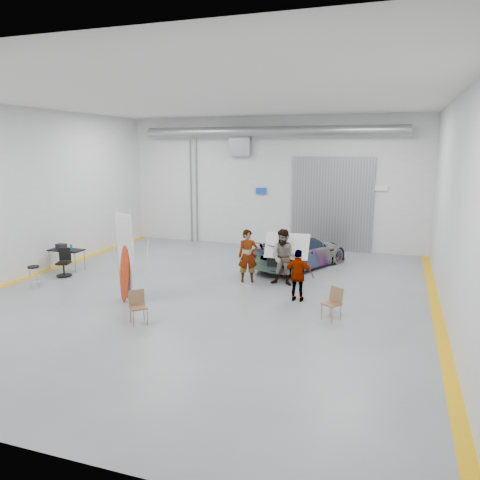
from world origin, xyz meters
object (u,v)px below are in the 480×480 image
(folding_chair_near, at_px, (139,314))
(folding_chair_far, at_px, (331,310))
(work_table, at_px, (65,249))
(office_chair, at_px, (65,264))
(person_b, at_px, (284,257))
(surfboard_display, at_px, (128,265))
(sedan_car, at_px, (300,251))
(person_a, at_px, (248,256))
(person_c, at_px, (298,275))
(shop_stool, at_px, (34,277))

(folding_chair_near, bearing_deg, folding_chair_far, -22.11)
(folding_chair_far, bearing_deg, work_table, -158.83)
(office_chair, bearing_deg, person_b, -6.28)
(surfboard_display, relative_size, folding_chair_far, 3.22)
(sedan_car, bearing_deg, surfboard_display, 80.30)
(sedan_car, distance_m, person_b, 2.59)
(work_table, bearing_deg, folding_chair_near, -35.48)
(person_a, distance_m, folding_chair_near, 4.96)
(person_b, relative_size, person_c, 1.20)
(folding_chair_near, height_order, folding_chair_far, folding_chair_far)
(shop_stool, xyz_separation_m, office_chair, (-0.07, 1.59, 0.06))
(folding_chair_near, xyz_separation_m, office_chair, (-5.00, 3.24, 0.17))
(folding_chair_far, bearing_deg, office_chair, -155.46)
(folding_chair_near, relative_size, shop_stool, 1.16)
(surfboard_display, relative_size, office_chair, 2.84)
(folding_chair_near, bearing_deg, person_b, 15.24)
(sedan_car, height_order, person_b, person_b)
(shop_stool, bearing_deg, person_a, 25.15)
(sedan_car, distance_m, person_a, 2.91)
(work_table, bearing_deg, person_c, -4.49)
(person_b, distance_m, work_table, 8.35)
(shop_stool, bearing_deg, surfboard_display, -3.29)
(surfboard_display, height_order, office_chair, surfboard_display)
(person_a, distance_m, person_b, 1.28)
(person_a, relative_size, folding_chair_far, 2.08)
(person_b, height_order, office_chair, person_b)
(person_b, bearing_deg, shop_stool, -158.43)
(surfboard_display, bearing_deg, person_a, 74.24)
(sedan_car, distance_m, person_c, 4.14)
(shop_stool, bearing_deg, sedan_car, 36.00)
(person_c, bearing_deg, surfboard_display, 19.48)
(person_a, relative_size, surfboard_display, 0.65)
(person_b, bearing_deg, office_chair, -169.34)
(folding_chair_near, xyz_separation_m, folding_chair_far, (4.79, 1.93, 0.00))
(sedan_car, relative_size, person_a, 2.46)
(person_c, height_order, folding_chair_near, person_c)
(shop_stool, bearing_deg, person_b, 21.54)
(folding_chair_far, height_order, shop_stool, folding_chair_far)
(person_a, xyz_separation_m, person_b, (1.28, 0.02, 0.04))
(person_a, height_order, folding_chair_near, person_a)
(person_a, xyz_separation_m, surfboard_display, (-2.72, -3.25, 0.24))
(person_c, relative_size, office_chair, 1.59)
(sedan_car, distance_m, folding_chair_near, 7.81)
(surfboard_display, distance_m, folding_chair_far, 6.08)
(folding_chair_near, relative_size, work_table, 0.68)
(surfboard_display, height_order, folding_chair_far, surfboard_display)
(person_b, xyz_separation_m, work_table, (-8.32, -0.77, -0.15))
(folding_chair_far, height_order, work_table, work_table)
(surfboard_display, bearing_deg, office_chair, 178.82)
(person_b, relative_size, folding_chair_far, 2.16)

